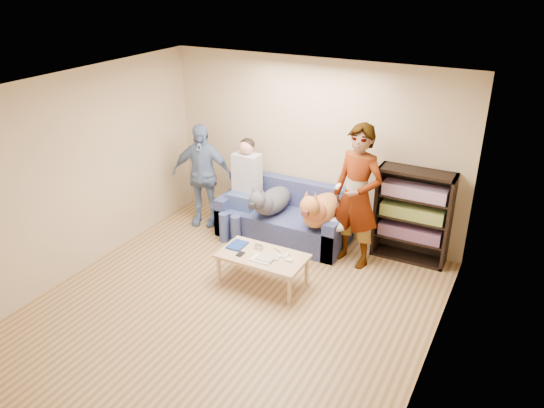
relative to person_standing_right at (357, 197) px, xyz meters
The scene contains 27 objects.
ground 2.30m from the person_standing_right, 115.63° to the right, with size 5.00×5.00×0.00m, color olive.
ceiling 2.64m from the person_standing_right, 115.63° to the right, with size 5.00×5.00×0.00m, color white.
wall_back 1.14m from the person_standing_right, 145.46° to the left, with size 4.50×4.50×0.00m, color tan.
wall_front 4.48m from the person_standing_right, 101.63° to the right, with size 4.50×4.50×0.00m, color tan.
wall_left 3.68m from the person_standing_right, 149.19° to the right, with size 5.00×5.00×0.00m, color tan.
wall_right 2.34m from the person_standing_right, 54.34° to the right, with size 5.00×5.00×0.00m, color tan.
blanket 0.56m from the person_standing_right, behind, with size 0.46×0.39×0.16m, color silver.
person_standing_right is the anchor object (origin of this frame).
person_standing_left 2.49m from the person_standing_right, behind, with size 0.94×0.39×1.61m, color #7086B4.
held_controller 0.34m from the person_standing_right, 135.00° to the right, with size 0.04×0.13×0.03m, color white.
notebook_blue 1.69m from the person_standing_right, 140.43° to the right, with size 0.20×0.26×0.03m, color navy.
papers 1.51m from the person_standing_right, 123.79° to the right, with size 0.26×0.20×0.01m, color white.
magazine 1.47m from the person_standing_right, 123.21° to the right, with size 0.22×0.17×0.01m, color #BBB195.
camera_silver 1.44m from the person_standing_right, 135.11° to the right, with size 0.11×0.06×0.05m, color #B5B5B9.
controller_a 1.24m from the person_standing_right, 119.68° to the right, with size 0.04×0.13×0.03m, color white.
controller_b 1.27m from the person_standing_right, 114.23° to the right, with size 0.09×0.06×0.03m, color white.
headphone_cup_a 1.37m from the person_standing_right, 120.14° to the right, with size 0.07×0.07×0.02m, color silver.
headphone_cup_b 1.31m from the person_standing_right, 122.07° to the right, with size 0.07×0.07×0.02m, color silver.
pen_orange 1.59m from the person_standing_right, 124.74° to the right, with size 0.01×0.01×0.14m, color orange.
pen_black 1.26m from the person_standing_right, 128.71° to the right, with size 0.01×0.01×0.14m, color black.
wallet 1.70m from the person_standing_right, 132.32° to the right, with size 0.07×0.12×0.01m, color black.
sofa 1.36m from the person_standing_right, 169.34° to the left, with size 1.90×0.85×0.82m.
person_seated 1.79m from the person_standing_right, behind, with size 0.40×0.73×1.47m.
dog_gray 1.34m from the person_standing_right, behind, with size 0.39×1.24×0.56m.
dog_tan 0.61m from the person_standing_right, behind, with size 0.44×1.18×0.64m.
coffee_table 1.48m from the person_standing_right, 127.91° to the right, with size 1.10×0.60×0.42m.
bookshelf 0.84m from the person_standing_right, 34.80° to the left, with size 1.00×0.34×1.30m.
Camera 1 is at (2.85, -4.24, 3.77)m, focal length 35.00 mm.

